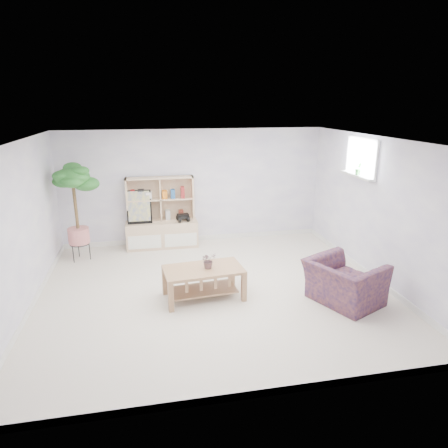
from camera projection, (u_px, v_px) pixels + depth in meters
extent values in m
cube|color=beige|center=(214.00, 290.00, 6.46)|extent=(5.50, 5.00, 0.01)
cube|color=white|center=(213.00, 140.00, 5.75)|extent=(5.50, 5.00, 0.01)
cube|color=silver|center=(194.00, 187.00, 8.45)|extent=(5.50, 0.01, 2.40)
cube|color=silver|center=(258.00, 293.00, 3.76)|extent=(5.50, 0.01, 2.40)
cube|color=silver|center=(21.00, 230.00, 5.60)|extent=(0.01, 5.00, 2.40)
cube|color=silver|center=(377.00, 210.00, 6.61)|extent=(0.01, 5.00, 2.40)
cube|color=white|center=(357.00, 176.00, 7.02)|extent=(0.14, 1.00, 0.04)
imported|color=#2B6B35|center=(208.00, 260.00, 6.07)|extent=(0.27, 0.25, 0.25)
imported|color=#0E0F40|center=(344.00, 279.00, 5.98)|extent=(1.23, 1.30, 0.75)
imported|color=#217022|center=(358.00, 169.00, 6.96)|extent=(0.13, 0.12, 0.22)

